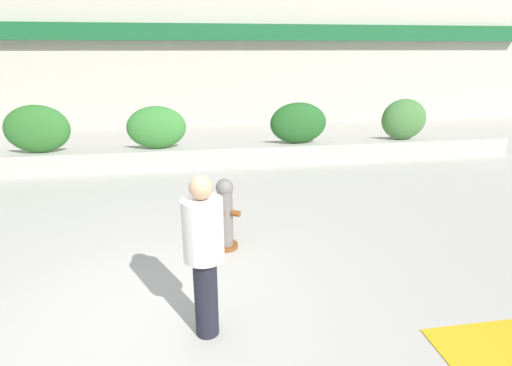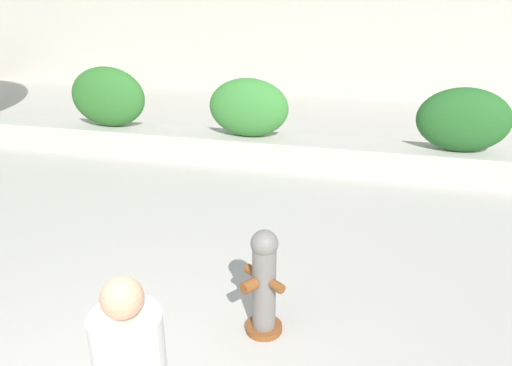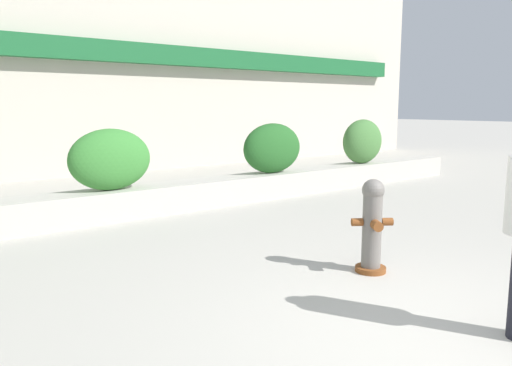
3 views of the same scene
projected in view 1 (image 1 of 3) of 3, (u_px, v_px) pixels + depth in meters
The scene contains 9 objects.
ground_plane at pixel (154, 320), 4.38m from camera, with size 120.00×120.00×0.00m, color #B2ADA3.
building_facade at pixel (172, 14), 14.30m from camera, with size 30.00×1.36×8.00m.
planter_wall_low at pixel (173, 157), 9.91m from camera, with size 18.00×0.70×0.50m, color #B7B2A8.
hedge_bush_1 at pixel (37, 129), 9.20m from camera, with size 1.46×0.57×1.11m, color #2D6B28.
hedge_bush_2 at pixel (157, 127), 9.61m from camera, with size 1.41×0.62×1.03m, color #387F33.
hedge_bush_3 at pixel (298, 123), 10.14m from camera, with size 1.46×0.61×1.04m, color #235B23.
hedge_bush_4 at pixel (404, 119), 10.56m from camera, with size 1.23×0.65×1.08m, color #427538.
fire_hydrant at pixel (225, 214), 5.79m from camera, with size 0.49×0.49×1.08m.
pedestrian at pixel (204, 249), 3.87m from camera, with size 0.57×0.57×1.73m.
Camera 1 is at (0.53, -3.79, 2.84)m, focal length 28.00 mm.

